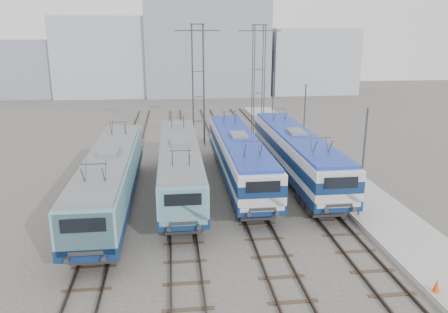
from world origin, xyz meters
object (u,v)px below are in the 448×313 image
at_px(catenary_tower_west, 198,80).
at_px(catenary_tower_east, 258,77).
at_px(mast_mid, 304,125).
at_px(safety_cone, 437,286).
at_px(mast_rear, 273,104).
at_px(locomotive_far_left, 110,176).
at_px(mast_front, 363,166).
at_px(locomotive_center_left, 180,163).
at_px(locomotive_center_right, 239,155).
at_px(locomotive_far_right, 296,151).

xyz_separation_m(catenary_tower_west, catenary_tower_east, (6.50, 2.00, 0.00)).
relative_size(catenary_tower_west, mast_mid, 1.71).
distance_m(catenary_tower_west, safety_cone, 30.26).
height_order(mast_mid, mast_rear, same).
xyz_separation_m(locomotive_far_left, mast_front, (15.35, -3.51, 1.21)).
relative_size(locomotive_center_left, locomotive_center_right, 0.98).
xyz_separation_m(locomotive_center_right, mast_rear, (6.35, 16.45, 1.19)).
distance_m(mast_mid, safety_cone, 20.61).
distance_m(catenary_tower_east, mast_rear, 4.28).
xyz_separation_m(locomotive_center_right, catenary_tower_east, (4.25, 14.45, 4.33)).
xyz_separation_m(locomotive_center_left, mast_rear, (10.85, 17.96, 1.28)).
height_order(locomotive_center_left, locomotive_center_right, locomotive_center_right).
height_order(locomotive_center_left, mast_front, mast_front).
relative_size(locomotive_far_left, mast_front, 2.63).
distance_m(locomotive_far_left, locomotive_center_right, 9.86).
distance_m(locomotive_center_right, locomotive_far_right, 4.50).
relative_size(catenary_tower_east, safety_cone, 19.82).
bearing_deg(catenary_tower_west, locomotive_center_right, -79.76).
height_order(catenary_tower_west, mast_rear, catenary_tower_west).
height_order(locomotive_far_right, mast_rear, mast_rear).
relative_size(catenary_tower_east, mast_rear, 1.71).
bearing_deg(locomotive_far_left, locomotive_center_right, 24.14).
bearing_deg(catenary_tower_east, locomotive_center_right, -106.39).
distance_m(catenary_tower_west, mast_front, 22.00).
distance_m(mast_rear, safety_cone, 32.53).
xyz_separation_m(locomotive_center_left, catenary_tower_west, (2.25, 13.96, 4.43)).
distance_m(locomotive_center_left, locomotive_center_right, 4.75).
distance_m(locomotive_center_right, safety_cone, 17.22).
relative_size(mast_front, safety_cone, 11.56).
xyz_separation_m(locomotive_center_right, mast_front, (6.35, -7.55, 1.19)).
bearing_deg(locomotive_far_left, mast_rear, 53.16).
bearing_deg(locomotive_center_left, locomotive_center_right, 18.54).
bearing_deg(safety_cone, catenary_tower_east, 93.76).
xyz_separation_m(catenary_tower_west, mast_rear, (8.60, 4.00, -3.14)).
bearing_deg(locomotive_center_right, mast_front, -49.92).
distance_m(mast_mid, mast_rear, 12.00).
bearing_deg(locomotive_center_right, safety_cone, -68.60).
height_order(locomotive_far_left, catenary_tower_west, catenary_tower_west).
xyz_separation_m(locomotive_far_right, catenary_tower_east, (-0.25, 14.27, 4.28)).
bearing_deg(locomotive_far_right, mast_rear, 83.51).
relative_size(locomotive_center_left, mast_mid, 2.54).
xyz_separation_m(locomotive_center_left, catenary_tower_east, (8.75, 15.96, 4.43)).
distance_m(mast_front, mast_rear, 24.00).
bearing_deg(mast_front, locomotive_far_right, 103.46).
bearing_deg(mast_mid, locomotive_far_left, -151.06).
xyz_separation_m(catenary_tower_east, mast_mid, (2.10, -10.00, -3.14)).
distance_m(catenary_tower_east, mast_front, 22.32).
bearing_deg(mast_front, locomotive_center_left, 150.90).
xyz_separation_m(locomotive_center_left, mast_mid, (10.85, 5.96, 1.28)).
bearing_deg(locomotive_far_left, catenary_tower_west, 67.73).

